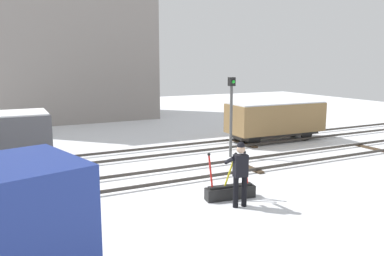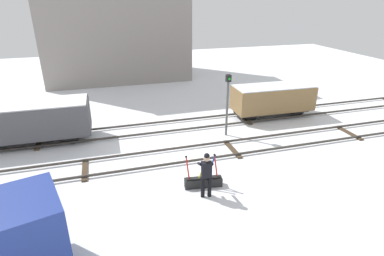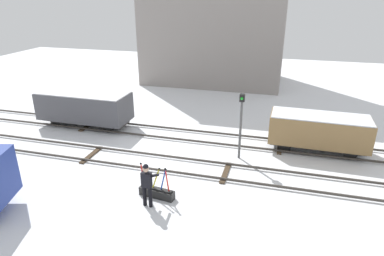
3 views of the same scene
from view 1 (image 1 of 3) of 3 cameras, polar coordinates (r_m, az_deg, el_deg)
ground_plane at (r=13.72m, az=-4.39°, el=-7.49°), size 60.00×60.00×0.00m
track_main_line at (r=13.69m, az=-4.40°, el=-7.07°), size 44.00×1.94×0.18m
track_siding_near at (r=16.98m, az=-9.05°, el=-3.83°), size 44.00×1.94×0.18m
switch_lever_frame at (r=11.88m, az=5.57°, el=-8.99°), size 1.56×0.57×1.45m
rail_worker at (r=11.04m, az=6.97°, el=-6.02°), size 0.61×0.73×1.87m
signal_post at (r=16.58m, az=5.72°, el=2.91°), size 0.24×0.32×3.38m
apartment_building at (r=29.58m, az=-18.80°, el=13.41°), size 12.44×7.10×12.45m
freight_car_back_track at (r=20.42m, az=12.01°, el=1.41°), size 5.01×2.04×2.01m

